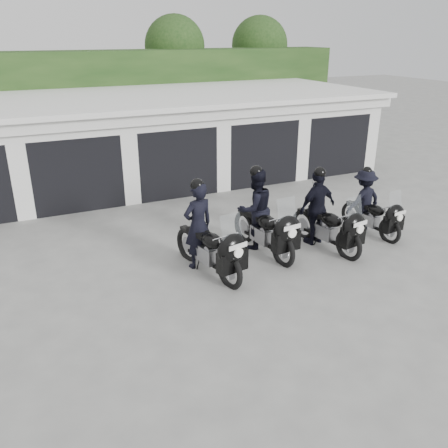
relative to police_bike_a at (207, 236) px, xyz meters
name	(u,v)px	position (x,y,z in m)	size (l,w,h in m)	color
ground	(262,268)	(1.19, -0.36, -0.85)	(80.00, 80.00, 0.00)	#999994
garage_block	(154,139)	(1.19, 7.70, 0.57)	(16.40, 6.80, 2.96)	white
background_vegetation	(128,87)	(1.57, 12.56, 1.92)	(20.00, 3.90, 5.80)	#1A3714
police_bike_a	(207,236)	(0.00, 0.00, 0.00)	(1.05, 2.44, 2.15)	black
police_bike_b	(260,215)	(1.62, 0.53, 0.05)	(1.04, 2.47, 2.15)	black
police_bike_c	(323,213)	(3.14, 0.11, 0.01)	(1.20, 2.34, 2.05)	black
police_bike_d	(368,204)	(4.78, 0.36, -0.08)	(1.13, 2.08, 1.81)	black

